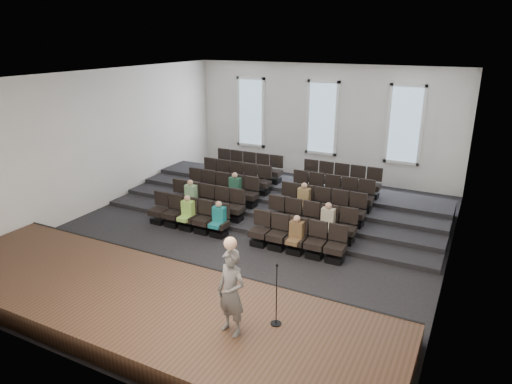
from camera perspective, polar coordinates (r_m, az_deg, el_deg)
ground at (r=14.92m, az=-1.05°, el=-5.20°), size 14.00×14.00×0.00m
ceiling at (r=13.65m, az=-1.18°, el=14.36°), size 12.00×14.00×0.02m
wall_back at (r=20.40m, az=8.30°, el=8.61°), size 12.00×0.04×5.00m
wall_front at (r=8.89m, az=-23.03°, el=-6.64°), size 12.00×0.04×5.00m
wall_left at (r=17.65m, az=-18.74°, el=6.18°), size 0.04×14.00×5.00m
wall_right at (r=12.54m, az=23.96°, el=0.56°), size 0.04×14.00×5.00m
stage at (r=11.10m, az=-13.85°, el=-13.53°), size 11.80×3.60×0.50m
stage_lip at (r=12.28m, az=-8.47°, el=-9.77°), size 11.80×0.06×0.52m
risers at (r=17.51m, az=3.82°, el=-0.80°), size 11.80×4.80×0.60m
seating_rows at (r=15.94m, az=1.53°, el=-0.93°), size 6.80×4.70×1.67m
windows at (r=20.30m, az=8.26°, el=9.13°), size 8.44×0.10×3.24m
audience at (r=14.90m, az=-0.88°, el=-1.86°), size 5.45×2.64×1.10m
speaker at (r=9.06m, az=-3.10°, el=-12.45°), size 0.73×0.57×1.79m
mic_stand at (r=9.53m, az=2.55°, el=-14.13°), size 0.23×0.23×1.38m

